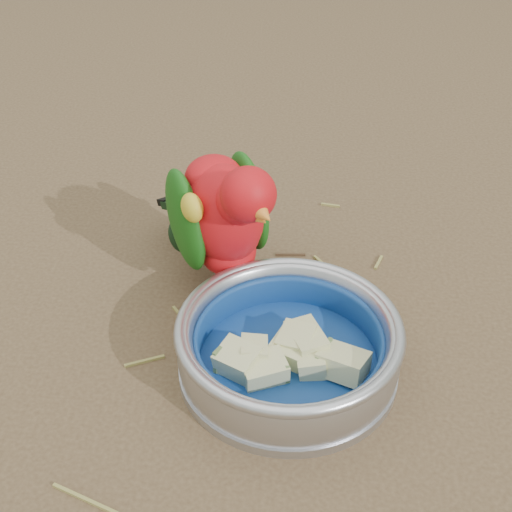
# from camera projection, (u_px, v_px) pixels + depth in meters

# --- Properties ---
(ground) EXTENTS (60.00, 60.00, 0.00)m
(ground) POSITION_uv_depth(u_px,v_px,m) (177.00, 440.00, 0.64)
(ground) COLOR brown
(food_bowl) EXTENTS (0.22, 0.22, 0.02)m
(food_bowl) POSITION_uv_depth(u_px,v_px,m) (288.00, 365.00, 0.71)
(food_bowl) COLOR #B2B2BA
(food_bowl) RESTS_ON ground
(bowl_wall) EXTENTS (0.22, 0.22, 0.04)m
(bowl_wall) POSITION_uv_depth(u_px,v_px,m) (289.00, 342.00, 0.69)
(bowl_wall) COLOR #B2B2BA
(bowl_wall) RESTS_ON food_bowl
(fruit_wedges) EXTENTS (0.13, 0.13, 0.03)m
(fruit_wedges) POSITION_uv_depth(u_px,v_px,m) (289.00, 348.00, 0.69)
(fruit_wedges) COLOR #CAC88A
(fruit_wedges) RESTS_ON food_bowl
(lory_parrot) EXTENTS (0.21, 0.24, 0.18)m
(lory_parrot) POSITION_uv_depth(u_px,v_px,m) (224.00, 226.00, 0.76)
(lory_parrot) COLOR red
(lory_parrot) RESTS_ON ground
(ground_debris) EXTENTS (0.90, 0.80, 0.01)m
(ground_debris) POSITION_uv_depth(u_px,v_px,m) (214.00, 400.00, 0.68)
(ground_debris) COLOR olive
(ground_debris) RESTS_ON ground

